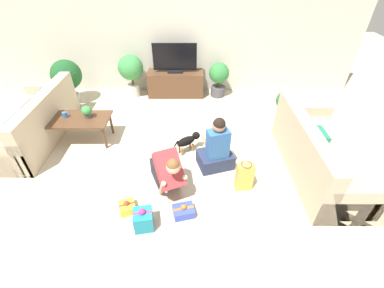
# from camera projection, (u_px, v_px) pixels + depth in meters

# --- Properties ---
(ground_plane) EXTENTS (16.00, 16.00, 0.00)m
(ground_plane) POSITION_uv_depth(u_px,v_px,m) (165.00, 158.00, 4.29)
(ground_plane) COLOR beige
(wall_back) EXTENTS (8.40, 0.06, 2.60)m
(wall_back) POSITION_uv_depth(u_px,v_px,m) (171.00, 34.00, 5.58)
(wall_back) COLOR beige
(wall_back) RESTS_ON ground_plane
(sofa_left) EXTENTS (0.94, 2.08, 0.85)m
(sofa_left) POSITION_uv_depth(u_px,v_px,m) (34.00, 124.00, 4.56)
(sofa_left) COLOR #C6B293
(sofa_left) RESTS_ON ground_plane
(sofa_right) EXTENTS (0.94, 2.08, 0.85)m
(sofa_right) POSITION_uv_depth(u_px,v_px,m) (319.00, 155.00, 3.88)
(sofa_right) COLOR #C6B293
(sofa_right) RESTS_ON ground_plane
(coffee_table) EXTENTS (1.09, 0.58, 0.46)m
(coffee_table) POSITION_uv_depth(u_px,v_px,m) (78.00, 121.00, 4.44)
(coffee_table) COLOR brown
(coffee_table) RESTS_ON ground_plane
(tv_console) EXTENTS (1.27, 0.47, 0.56)m
(tv_console) POSITION_uv_depth(u_px,v_px,m) (176.00, 84.00, 5.96)
(tv_console) COLOR brown
(tv_console) RESTS_ON ground_plane
(tv) EXTENTS (0.96, 0.20, 0.63)m
(tv) POSITION_uv_depth(u_px,v_px,m) (175.00, 60.00, 5.62)
(tv) COLOR black
(tv) RESTS_ON tv_console
(potted_plant_back_right) EXTENTS (0.45, 0.45, 0.78)m
(potted_plant_back_right) POSITION_uv_depth(u_px,v_px,m) (219.00, 77.00, 5.81)
(potted_plant_back_right) COLOR #4C4C51
(potted_plant_back_right) RESTS_ON ground_plane
(potted_plant_corner_right) EXTENTS (0.37, 0.37, 0.67)m
(potted_plant_corner_right) POSITION_uv_depth(u_px,v_px,m) (285.00, 104.00, 4.92)
(potted_plant_corner_right) COLOR beige
(potted_plant_corner_right) RESTS_ON ground_plane
(potted_plant_corner_left) EXTENTS (0.63, 0.63, 0.95)m
(potted_plant_corner_left) POSITION_uv_depth(u_px,v_px,m) (67.00, 76.00, 5.48)
(potted_plant_corner_left) COLOR beige
(potted_plant_corner_left) RESTS_ON ground_plane
(potted_plant_back_left) EXTENTS (0.55, 0.55, 0.96)m
(potted_plant_back_left) POSITION_uv_depth(u_px,v_px,m) (131.00, 70.00, 5.72)
(potted_plant_back_left) COLOR beige
(potted_plant_back_left) RESTS_ON ground_plane
(person_kneeling) EXTENTS (0.59, 0.84, 0.78)m
(person_kneeling) POSITION_uv_depth(u_px,v_px,m) (167.00, 171.00, 3.55)
(person_kneeling) COLOR #23232D
(person_kneeling) RESTS_ON ground_plane
(person_sitting) EXTENTS (0.61, 0.57, 0.92)m
(person_sitting) POSITION_uv_depth(u_px,v_px,m) (216.00, 150.00, 3.93)
(person_sitting) COLOR #283351
(person_sitting) RESTS_ON ground_plane
(dog) EXTENTS (0.45, 0.33, 0.33)m
(dog) POSITION_uv_depth(u_px,v_px,m) (188.00, 140.00, 4.30)
(dog) COLOR black
(dog) RESTS_ON ground_plane
(gift_box_a) EXTENTS (0.31, 0.27, 0.18)m
(gift_box_a) POSITION_uv_depth(u_px,v_px,m) (184.00, 211.00, 3.35)
(gift_box_a) COLOR #3D51BC
(gift_box_a) RESTS_ON ground_plane
(gift_box_b) EXTENTS (0.27, 0.26, 0.33)m
(gift_box_b) POSITION_uv_depth(u_px,v_px,m) (143.00, 219.00, 3.16)
(gift_box_b) COLOR teal
(gift_box_b) RESTS_ON ground_plane
(gift_box_c) EXTENTS (0.26, 0.27, 0.18)m
(gift_box_c) POSITION_uv_depth(u_px,v_px,m) (127.00, 207.00, 3.40)
(gift_box_c) COLOR yellow
(gift_box_c) RESTS_ON ground_plane
(gift_bag_a) EXTENTS (0.25, 0.17, 0.46)m
(gift_bag_a) POSITION_uv_depth(u_px,v_px,m) (244.00, 177.00, 3.63)
(gift_bag_a) COLOR #E5B74C
(gift_bag_a) RESTS_ON ground_plane
(mug) EXTENTS (0.12, 0.08, 0.09)m
(mug) POSITION_uv_depth(u_px,v_px,m) (65.00, 115.00, 4.42)
(mug) COLOR #386BAD
(mug) RESTS_ON coffee_table
(tabletop_plant) EXTENTS (0.17, 0.17, 0.22)m
(tabletop_plant) POSITION_uv_depth(u_px,v_px,m) (87.00, 111.00, 4.36)
(tabletop_plant) COLOR #4C4C51
(tabletop_plant) RESTS_ON coffee_table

